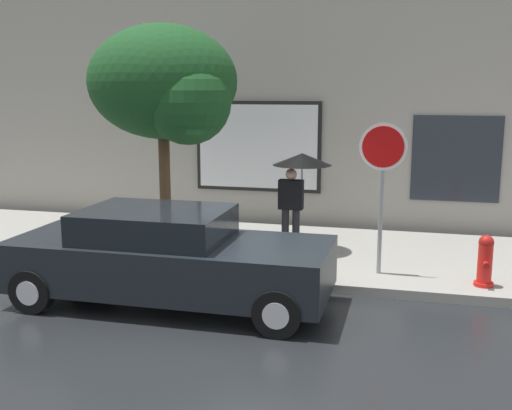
{
  "coord_description": "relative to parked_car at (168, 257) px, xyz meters",
  "views": [
    {
      "loc": [
        2.25,
        -8.23,
        3.18
      ],
      "look_at": [
        -0.3,
        1.8,
        1.2
      ],
      "focal_mm": 43.45,
      "sensor_mm": 36.0,
      "label": 1
    }
  ],
  "objects": [
    {
      "name": "ground_plane",
      "position": [
        1.17,
        0.02,
        -0.71
      ],
      "size": [
        60.0,
        60.0,
        0.0
      ],
      "primitive_type": "plane",
      "color": "black"
    },
    {
      "name": "sidewalk",
      "position": [
        1.17,
        3.02,
        -0.63
      ],
      "size": [
        20.0,
        4.0,
        0.15
      ],
      "primitive_type": "cube",
      "color": "gray",
      "rests_on": "ground"
    },
    {
      "name": "building_facade",
      "position": [
        1.17,
        5.51,
        2.77
      ],
      "size": [
        20.0,
        0.67,
        7.0
      ],
      "color": "#9E998E",
      "rests_on": "ground"
    },
    {
      "name": "parked_car",
      "position": [
        0.0,
        0.0,
        0.0
      ],
      "size": [
        4.68,
        1.9,
        1.42
      ],
      "color": "black",
      "rests_on": "ground"
    },
    {
      "name": "fire_hydrant",
      "position": [
        4.58,
        1.55,
        -0.16
      ],
      "size": [
        0.3,
        0.44,
        0.81
      ],
      "color": "red",
      "rests_on": "sidewalk"
    },
    {
      "name": "pedestrian_with_umbrella",
      "position": [
        1.41,
        2.97,
        0.94
      ],
      "size": [
        1.09,
        1.09,
        1.83
      ],
      "color": "black",
      "rests_on": "sidewalk"
    },
    {
      "name": "street_tree",
      "position": [
        -0.75,
        1.99,
        2.48
      ],
      "size": [
        2.66,
        2.26,
        4.11
      ],
      "color": "#4C3823",
      "rests_on": "sidewalk"
    },
    {
      "name": "stop_sign",
      "position": [
        2.97,
        1.8,
        1.19
      ],
      "size": [
        0.76,
        0.1,
        2.47
      ],
      "color": "gray",
      "rests_on": "sidewalk"
    }
  ]
}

